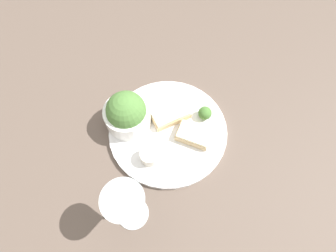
# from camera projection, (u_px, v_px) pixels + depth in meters

# --- Properties ---
(ground_plane) EXTENTS (4.00, 4.00, 0.00)m
(ground_plane) POSITION_uv_depth(u_px,v_px,m) (168.00, 132.00, 0.69)
(ground_plane) COLOR brown
(dinner_plate) EXTENTS (0.31, 0.31, 0.01)m
(dinner_plate) POSITION_uv_depth(u_px,v_px,m) (168.00, 131.00, 0.68)
(dinner_plate) COLOR white
(dinner_plate) RESTS_ON ground_plane
(salad_bowl) EXTENTS (0.12, 0.12, 0.10)m
(salad_bowl) POSITION_uv_depth(u_px,v_px,m) (127.00, 113.00, 0.65)
(salad_bowl) COLOR white
(salad_bowl) RESTS_ON dinner_plate
(sauce_ramekin) EXTENTS (0.05, 0.05, 0.03)m
(sauce_ramekin) POSITION_uv_depth(u_px,v_px,m) (149.00, 156.00, 0.62)
(sauce_ramekin) COLOR beige
(sauce_ramekin) RESTS_ON dinner_plate
(cheese_toast_near) EXTENTS (0.10, 0.07, 0.03)m
(cheese_toast_near) POSITION_uv_depth(u_px,v_px,m) (170.00, 114.00, 0.68)
(cheese_toast_near) COLOR #D1B27F
(cheese_toast_near) RESTS_ON dinner_plate
(cheese_toast_far) EXTENTS (0.10, 0.09, 0.03)m
(cheese_toast_far) POSITION_uv_depth(u_px,v_px,m) (194.00, 135.00, 0.66)
(cheese_toast_far) COLOR #D1B27F
(cheese_toast_far) RESTS_ON dinner_plate
(wine_glass) EXTENTS (0.08, 0.08, 0.16)m
(wine_glass) POSITION_uv_depth(u_px,v_px,m) (126.00, 204.00, 0.49)
(wine_glass) COLOR silver
(wine_glass) RESTS_ON ground_plane
(garnish) EXTENTS (0.04, 0.04, 0.04)m
(garnish) POSITION_uv_depth(u_px,v_px,m) (205.00, 113.00, 0.68)
(garnish) COLOR #477533
(garnish) RESTS_ON dinner_plate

